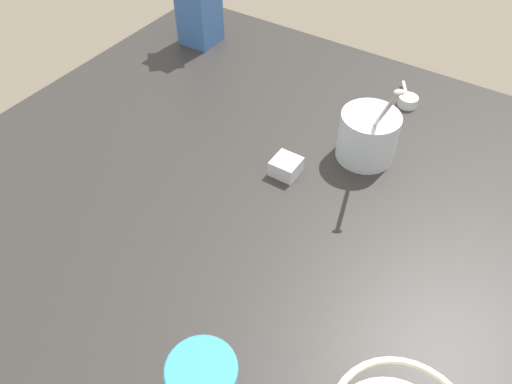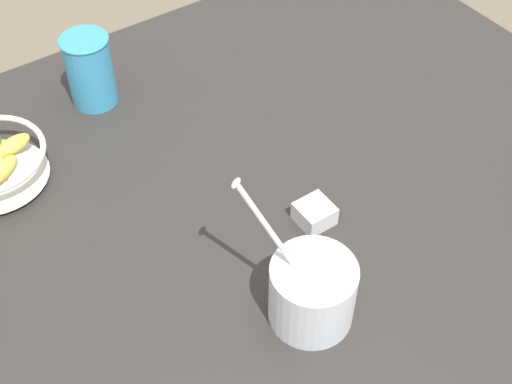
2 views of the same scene
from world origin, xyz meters
name	(u,v)px [view 1 (image 1 of 2)]	position (x,y,z in m)	size (l,w,h in m)	color
ground_plane	(242,191)	(0.00, 0.00, 0.00)	(6.00, 6.00, 0.00)	#665B4C
countertop	(242,184)	(0.00, 0.00, 0.02)	(1.18, 1.18, 0.04)	#2D2B28
yogurt_tub	(368,134)	(-0.18, -0.20, 0.10)	(0.14, 0.16, 0.24)	silver
spice_jar	(286,167)	(-0.07, -0.06, 0.05)	(0.05, 0.05, 0.03)	silver
measuring_scoop	(408,100)	(-0.19, -0.42, 0.05)	(0.07, 0.10, 0.02)	white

